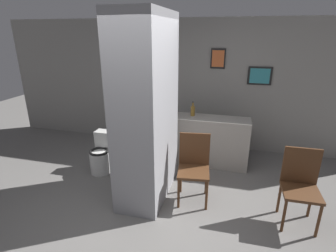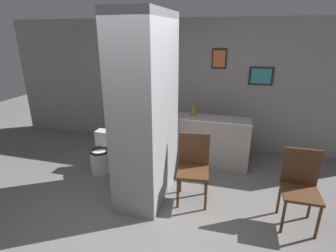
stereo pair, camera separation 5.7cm
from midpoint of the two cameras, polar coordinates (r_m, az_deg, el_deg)
ground_plane at (r=3.71m, az=-6.42°, el=-19.29°), size 14.00×14.00×0.00m
wall_back at (r=5.51m, az=2.86°, el=9.00°), size 8.00×0.09×2.60m
pillar_center at (r=3.67m, az=-5.07°, el=3.37°), size 0.63×1.28×2.60m
counter_shelf at (r=4.85m, az=8.30°, el=-3.27°), size 1.45×0.44×0.90m
toilet at (r=4.76m, az=-14.65°, el=-6.17°), size 0.35×0.51×0.69m
chair_near_pillar at (r=3.81m, az=5.22°, el=-8.36°), size 0.49×0.49×0.98m
chair_by_doorway at (r=3.74m, az=26.48°, el=-11.15°), size 0.44×0.44×0.98m
bicycle at (r=5.17m, az=-5.27°, el=-2.71°), size 1.72×0.42×0.75m
bottle_tall at (r=4.75m, az=5.06°, el=3.39°), size 0.08×0.08×0.27m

